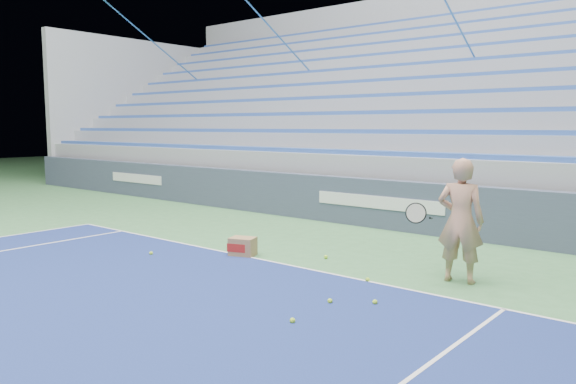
% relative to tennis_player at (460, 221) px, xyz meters
% --- Properties ---
extents(sponsor_barrier, '(30.00, 0.32, 1.10)m').
position_rel_tennis_player_xyz_m(sponsor_barrier, '(-3.14, 3.14, -0.37)').
color(sponsor_barrier, '#3B445A').
rests_on(sponsor_barrier, ground).
extents(bleachers, '(31.00, 9.15, 7.30)m').
position_rel_tennis_player_xyz_m(bleachers, '(-3.15, 8.85, 1.44)').
color(bleachers, '#95979D').
rests_on(bleachers, ground).
extents(tennis_player, '(0.97, 0.89, 1.84)m').
position_rel_tennis_player_xyz_m(tennis_player, '(0.00, 0.00, 0.00)').
color(tennis_player, tan).
rests_on(tennis_player, ground).
extents(ball_box, '(0.52, 0.46, 0.33)m').
position_rel_tennis_player_xyz_m(ball_box, '(-3.64, -0.82, -0.76)').
color(ball_box, '#956F48').
rests_on(ball_box, ground).
extents(tennis_ball_0, '(0.07, 0.07, 0.07)m').
position_rel_tennis_player_xyz_m(tennis_ball_0, '(-2.36, -0.07, -0.89)').
color(tennis_ball_0, '#B7EE30').
rests_on(tennis_ball_0, ground).
extents(tennis_ball_1, '(0.07, 0.07, 0.07)m').
position_rel_tennis_player_xyz_m(tennis_ball_1, '(-0.78, -2.93, -0.89)').
color(tennis_ball_1, '#B7EE30').
rests_on(tennis_ball_1, ground).
extents(tennis_ball_2, '(0.07, 0.07, 0.07)m').
position_rel_tennis_player_xyz_m(tennis_ball_2, '(-0.39, -1.71, -0.89)').
color(tennis_ball_2, '#B7EE30').
rests_on(tennis_ball_2, ground).
extents(tennis_ball_3, '(0.07, 0.07, 0.07)m').
position_rel_tennis_player_xyz_m(tennis_ball_3, '(-1.03, -0.86, -0.89)').
color(tennis_ball_3, '#B7EE30').
rests_on(tennis_ball_3, ground).
extents(tennis_ball_4, '(0.07, 0.07, 0.07)m').
position_rel_tennis_player_xyz_m(tennis_ball_4, '(-0.87, -2.05, -0.89)').
color(tennis_ball_4, '#B7EE30').
rests_on(tennis_ball_4, ground).
extents(tennis_ball_5, '(0.07, 0.07, 0.07)m').
position_rel_tennis_player_xyz_m(tennis_ball_5, '(-4.92, -1.84, -0.89)').
color(tennis_ball_5, '#B7EE30').
rests_on(tennis_ball_5, ground).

